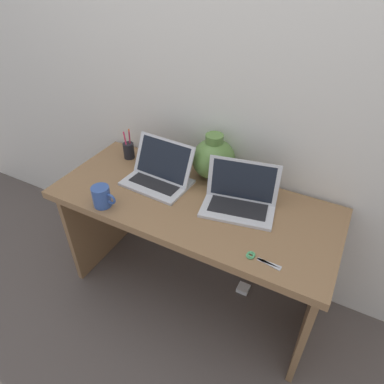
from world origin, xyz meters
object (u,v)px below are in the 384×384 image
Objects in this scene: laptop_right at (240,196)px; power_brick at (243,288)px; laptop_left at (160,172)px; green_vase at (214,158)px; coffee_mug at (102,197)px; pen_cup at (129,150)px; scissors at (257,258)px.

laptop_right reaches higher than power_brick.
laptop_right is 0.76m from power_brick.
power_brick is at bearing 9.16° from laptop_left.
green_vase reaches higher than laptop_right.
laptop_right is 5.34× the size of power_brick.
laptop_right is 0.66m from coffee_mug.
laptop_left reaches higher than pen_cup.
power_brick is (0.64, 0.38, -0.75)m from coffee_mug.
green_vase is 1.67× the size of scissors.
coffee_mug is at bearing -149.00° from power_brick.
laptop_right is 2.93× the size of coffee_mug.
green_vase is (0.23, 0.17, 0.05)m from laptop_left.
scissors is at bearing -23.25° from pen_cup.
coffee_mug is at bearing -178.28° from scissors.
green_vase is at bearing 161.60° from power_brick.
green_vase is at bearing 142.73° from laptop_right.
laptop_right is at bearing -128.66° from power_brick.
power_brick is at bearing 51.34° from laptop_right.
green_vase is 0.62m from scissors.
power_brick is (0.06, 0.07, -0.75)m from laptop_right.
coffee_mug reaches higher than scissors.
green_vase is 3.53× the size of power_brick.
laptop_right reaches higher than laptop_left.
scissors is (0.77, 0.02, -0.05)m from coffee_mug.
green_vase is 0.52m from pen_cup.
laptop_left is 0.45m from laptop_right.
scissors is at bearing -70.00° from power_brick.
laptop_right is 0.35m from scissors.
laptop_right is 2.53× the size of scissors.
coffee_mug is at bearing -151.89° from laptop_right.
green_vase is 0.60m from coffee_mug.
green_vase is (-0.22, 0.17, 0.05)m from laptop_right.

